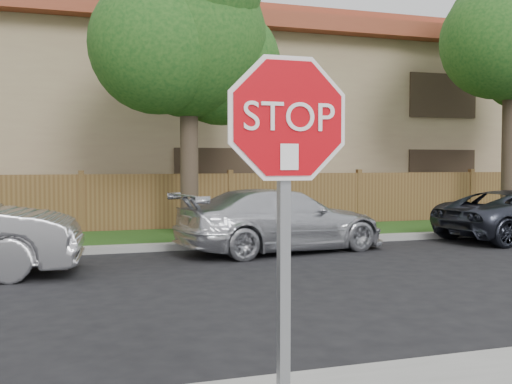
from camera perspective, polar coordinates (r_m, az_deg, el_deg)
name	(u,v)px	position (r m, az deg, el deg)	size (l,w,h in m)	color
far_curb	(86,250)	(13.01, -15.86, -5.36)	(70.00, 0.30, 0.15)	gray
grass_strip	(84,241)	(14.64, -16.07, -4.52)	(70.00, 3.00, 0.12)	#1E4714
fence	(82,205)	(16.17, -16.28, -1.21)	(70.00, 0.12, 1.60)	brown
apartment_building	(76,116)	(21.79, -16.77, 6.97)	(35.20, 9.20, 7.20)	#9F8462
tree_mid	(190,39)	(14.89, -6.26, 14.32)	(4.80, 3.90, 7.35)	#382B21
stop_sign	(287,174)	(3.47, 2.93, 1.69)	(1.01, 0.13, 2.55)	gray
sedan_right	(282,220)	(12.82, 2.49, -2.70)	(1.88, 4.62, 1.34)	silver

